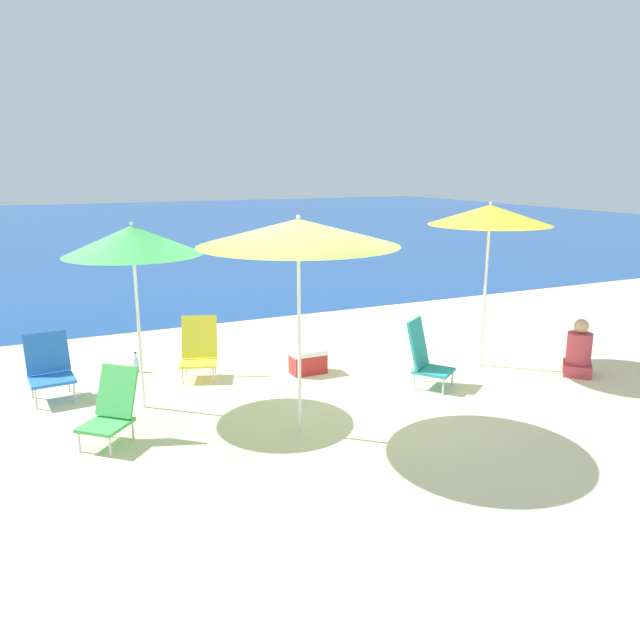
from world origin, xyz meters
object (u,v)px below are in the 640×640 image
object	(u,v)px
beach_umbrella_lime	(298,233)
water_bottle	(136,364)
beach_chair_blue	(49,367)
beach_chair_green	(112,407)
beach_umbrella_yellow	(490,215)
beach_umbrella_green	(132,241)
cooler_box	(308,361)
person_seated_near	(579,352)
beach_chair_yellow	(199,348)
beach_chair_teal	(425,355)

from	to	relation	value
beach_umbrella_lime	water_bottle	size ratio (longest dim) A/B	8.19
beach_chair_blue	beach_chair_green	distance (m)	1.74
beach_umbrella_yellow	beach_umbrella_green	xyz separation A→B (m)	(-4.67, 0.42, -0.16)
beach_umbrella_lime	beach_chair_green	world-z (taller)	beach_umbrella_lime
beach_chair_green	water_bottle	bearing A→B (deg)	117.23
beach_chair_blue	beach_umbrella_yellow	bearing A→B (deg)	-17.53
beach_umbrella_yellow	beach_umbrella_lime	size ratio (longest dim) A/B	1.00
cooler_box	beach_umbrella_green	bearing A→B (deg)	-171.98
beach_umbrella_lime	person_seated_near	size ratio (longest dim) A/B	2.97
beach_umbrella_green	water_bottle	size ratio (longest dim) A/B	7.72
beach_umbrella_yellow	cooler_box	distance (m)	3.19
beach_chair_yellow	beach_chair_teal	size ratio (longest dim) A/B	0.93
beach_umbrella_green	beach_chair_teal	world-z (taller)	beach_umbrella_green
beach_chair_blue	cooler_box	size ratio (longest dim) A/B	1.61
beach_chair_blue	water_bottle	distance (m)	1.28
beach_chair_teal	person_seated_near	distance (m)	2.24
beach_chair_teal	beach_chair_blue	distance (m)	4.70
beach_umbrella_green	person_seated_near	bearing A→B (deg)	-12.90
beach_chair_blue	beach_chair_green	bearing A→B (deg)	-77.45
beach_chair_blue	beach_chair_green	xyz separation A→B (m)	(0.53, -1.66, -0.02)
beach_umbrella_lime	beach_chair_teal	xyz separation A→B (m)	(2.05, 0.67, -1.73)
beach_umbrella_green	beach_chair_blue	size ratio (longest dim) A/B	2.78
beach_umbrella_lime	beach_chair_blue	size ratio (longest dim) A/B	2.95
beach_umbrella_yellow	beach_chair_yellow	world-z (taller)	beach_umbrella_yellow
beach_umbrella_lime	water_bottle	distance (m)	3.73
beach_umbrella_yellow	beach_chair_green	world-z (taller)	beach_umbrella_yellow
cooler_box	water_bottle	bearing A→B (deg)	153.45
beach_chair_teal	water_bottle	size ratio (longest dim) A/B	3.10
beach_umbrella_green	beach_chair_yellow	size ratio (longest dim) A/B	2.69
beach_umbrella_lime	beach_chair_yellow	bearing A→B (deg)	102.18
beach_chair_teal	beach_umbrella_lime	bearing A→B (deg)	162.78
person_seated_near	water_bottle	bearing A→B (deg)	-161.19
beach_chair_blue	beach_chair_green	world-z (taller)	beach_chair_blue
beach_umbrella_lime	beach_chair_blue	bearing A→B (deg)	135.98
beach_chair_yellow	cooler_box	distance (m)	1.49
person_seated_near	beach_chair_yellow	bearing A→B (deg)	-159.34
beach_umbrella_yellow	beach_chair_yellow	xyz separation A→B (m)	(-3.77, 1.25, -1.75)
beach_umbrella_lime	beach_chair_yellow	size ratio (longest dim) A/B	2.85
beach_chair_yellow	beach_chair_green	world-z (taller)	beach_chair_yellow
water_bottle	cooler_box	bearing A→B (deg)	-26.55
beach_chair_yellow	beach_chair_blue	xyz separation A→B (m)	(-1.87, -0.01, 0.00)
person_seated_near	cooler_box	xyz separation A→B (m)	(-3.35, 1.61, -0.14)
beach_chair_yellow	beach_chair_blue	bearing A→B (deg)	-159.85
beach_chair_blue	beach_chair_yellow	bearing A→B (deg)	-4.81
beach_chair_yellow	water_bottle	distance (m)	0.99
beach_umbrella_green	water_bottle	world-z (taller)	beach_umbrella_green
beach_chair_yellow	beach_chair_green	size ratio (longest dim) A/B	1.05
person_seated_near	cooler_box	size ratio (longest dim) A/B	1.61
beach_umbrella_yellow	beach_chair_yellow	bearing A→B (deg)	161.62
beach_chair_blue	person_seated_near	world-z (taller)	beach_chair_blue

